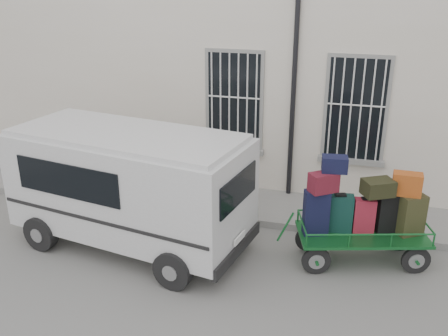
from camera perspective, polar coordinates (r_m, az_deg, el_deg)
name	(u,v)px	position (r m, az deg, el deg)	size (l,w,h in m)	color
ground	(215,256)	(9.59, -1.09, -9.98)	(80.00, 80.00, 0.00)	slate
building	(273,53)	(13.69, 5.57, 12.95)	(24.00, 5.15, 6.00)	beige
sidewalk	(242,204)	(11.43, 2.06, -4.10)	(24.00, 1.70, 0.15)	gray
luggage_cart	(364,214)	(9.31, 15.66, -5.11)	(2.74, 1.63, 2.05)	black
van	(129,182)	(9.56, -10.79, -1.60)	(4.83, 2.69, 2.31)	silver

